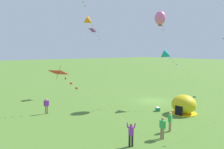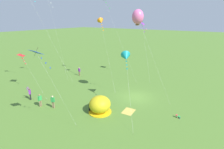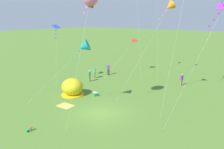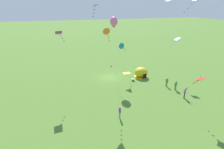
{
  "view_description": "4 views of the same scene",
  "coord_description": "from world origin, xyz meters",
  "px_view_note": "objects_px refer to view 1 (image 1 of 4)",
  "views": [
    {
      "loc": [
        -20.59,
        22.08,
        6.94
      ],
      "look_at": [
        3.21,
        4.54,
        3.7
      ],
      "focal_mm": 35.0,
      "sensor_mm": 36.0,
      "label": 1
    },
    {
      "loc": [
        -21.23,
        -10.24,
        11.03
      ],
      "look_at": [
        -1.21,
        3.42,
        3.18
      ],
      "focal_mm": 28.0,
      "sensor_mm": 36.0,
      "label": 2
    },
    {
      "loc": [
        13.69,
        -15.01,
        9.32
      ],
      "look_at": [
        0.07,
        1.61,
        3.69
      ],
      "focal_mm": 35.0,
      "sensor_mm": 36.0,
      "label": 3
    },
    {
      "loc": [
        9.27,
        32.48,
        14.14
      ],
      "look_at": [
        0.96,
        4.91,
        2.6
      ],
      "focal_mm": 28.0,
      "sensor_mm": 36.0,
      "label": 4
    }
  ],
  "objects_px": {
    "person_watching_sky": "(170,121)",
    "kite_red": "(62,75)",
    "popup_tent": "(184,105)",
    "kite_pink": "(160,18)",
    "kite_orange": "(89,21)",
    "cooler_box": "(158,109)",
    "kite_teal": "(167,55)",
    "person_with_toddler": "(162,127)",
    "toddler_crawling": "(194,96)",
    "person_flying_kite": "(131,133)",
    "kite_green": "(81,0)",
    "person_strolling": "(46,105)",
    "kite_purple": "(94,32)"
  },
  "relations": [
    {
      "from": "popup_tent",
      "to": "person_strolling",
      "type": "height_order",
      "value": "popup_tent"
    },
    {
      "from": "cooler_box",
      "to": "person_strolling",
      "type": "relative_size",
      "value": 0.37
    },
    {
      "from": "cooler_box",
      "to": "kite_red",
      "type": "xyz_separation_m",
      "value": [
        -3.24,
        13.06,
        5.11
      ]
    },
    {
      "from": "kite_purple",
      "to": "kite_teal",
      "type": "bearing_deg",
      "value": -163.8
    },
    {
      "from": "person_flying_kite",
      "to": "kite_red",
      "type": "bearing_deg",
      "value": 65.09
    },
    {
      "from": "cooler_box",
      "to": "kite_purple",
      "type": "relative_size",
      "value": 0.06
    },
    {
      "from": "person_watching_sky",
      "to": "person_flying_kite",
      "type": "height_order",
      "value": "person_flying_kite"
    },
    {
      "from": "popup_tent",
      "to": "toddler_crawling",
      "type": "bearing_deg",
      "value": -63.91
    },
    {
      "from": "popup_tent",
      "to": "kite_green",
      "type": "relative_size",
      "value": 0.2
    },
    {
      "from": "person_watching_sky",
      "to": "kite_teal",
      "type": "xyz_separation_m",
      "value": [
        6.28,
        -6.91,
        5.45
      ]
    },
    {
      "from": "person_strolling",
      "to": "person_with_toddler",
      "type": "xyz_separation_m",
      "value": [
        -12.19,
        -4.94,
        0.0
      ]
    },
    {
      "from": "kite_pink",
      "to": "kite_red",
      "type": "xyz_separation_m",
      "value": [
        -6.23,
        16.5,
        -5.84
      ]
    },
    {
      "from": "kite_orange",
      "to": "kite_purple",
      "type": "bearing_deg",
      "value": -35.52
    },
    {
      "from": "popup_tent",
      "to": "kite_orange",
      "type": "height_order",
      "value": "kite_orange"
    },
    {
      "from": "cooler_box",
      "to": "kite_orange",
      "type": "distance_m",
      "value": 13.26
    },
    {
      "from": "popup_tent",
      "to": "kite_red",
      "type": "xyz_separation_m",
      "value": [
        -0.84,
        14.57,
        4.34
      ]
    },
    {
      "from": "person_strolling",
      "to": "kite_purple",
      "type": "bearing_deg",
      "value": -57.3
    },
    {
      "from": "person_watching_sky",
      "to": "kite_orange",
      "type": "relative_size",
      "value": 0.15
    },
    {
      "from": "person_watching_sky",
      "to": "person_strolling",
      "type": "height_order",
      "value": "same"
    },
    {
      "from": "person_watching_sky",
      "to": "person_with_toddler",
      "type": "relative_size",
      "value": 1.0
    },
    {
      "from": "kite_orange",
      "to": "toddler_crawling",
      "type": "bearing_deg",
      "value": -108.49
    },
    {
      "from": "person_watching_sky",
      "to": "kite_pink",
      "type": "relative_size",
      "value": 0.14
    },
    {
      "from": "kite_purple",
      "to": "cooler_box",
      "type": "bearing_deg",
      "value": -177.59
    },
    {
      "from": "person_watching_sky",
      "to": "kite_red",
      "type": "relative_size",
      "value": 0.23
    },
    {
      "from": "popup_tent",
      "to": "kite_pink",
      "type": "distance_m",
      "value": 11.67
    },
    {
      "from": "popup_tent",
      "to": "person_with_toddler",
      "type": "xyz_separation_m",
      "value": [
        -3.25,
        7.3,
        -0.03
      ]
    },
    {
      "from": "kite_pink",
      "to": "popup_tent",
      "type": "bearing_deg",
      "value": 160.3
    },
    {
      "from": "cooler_box",
      "to": "toddler_crawling",
      "type": "distance_m",
      "value": 9.93
    },
    {
      "from": "cooler_box",
      "to": "person_watching_sky",
      "type": "distance_m",
      "value": 6.46
    },
    {
      "from": "kite_teal",
      "to": "person_watching_sky",
      "type": "bearing_deg",
      "value": 132.24
    },
    {
      "from": "kite_orange",
      "to": "person_strolling",
      "type": "bearing_deg",
      "value": 91.13
    },
    {
      "from": "person_flying_kite",
      "to": "kite_teal",
      "type": "relative_size",
      "value": 0.26
    },
    {
      "from": "person_flying_kite",
      "to": "kite_purple",
      "type": "height_order",
      "value": "kite_purple"
    },
    {
      "from": "kite_red",
      "to": "person_strolling",
      "type": "bearing_deg",
      "value": -13.36
    },
    {
      "from": "popup_tent",
      "to": "cooler_box",
      "type": "bearing_deg",
      "value": 32.01
    },
    {
      "from": "person_flying_kite",
      "to": "kite_teal",
      "type": "height_order",
      "value": "kite_teal"
    },
    {
      "from": "person_with_toddler",
      "to": "toddler_crawling",
      "type": "bearing_deg",
      "value": -64.88
    },
    {
      "from": "toddler_crawling",
      "to": "kite_teal",
      "type": "bearing_deg",
      "value": 93.06
    },
    {
      "from": "cooler_box",
      "to": "person_watching_sky",
      "type": "relative_size",
      "value": 0.37
    },
    {
      "from": "cooler_box",
      "to": "person_flying_kite",
      "type": "bearing_deg",
      "value": 121.0
    },
    {
      "from": "cooler_box",
      "to": "kite_teal",
      "type": "bearing_deg",
      "value": -65.86
    },
    {
      "from": "person_watching_sky",
      "to": "kite_pink",
      "type": "bearing_deg",
      "value": -43.12
    },
    {
      "from": "cooler_box",
      "to": "person_with_toddler",
      "type": "bearing_deg",
      "value": 134.25
    },
    {
      "from": "person_watching_sky",
      "to": "kite_orange",
      "type": "distance_m",
      "value": 15.07
    },
    {
      "from": "toddler_crawling",
      "to": "kite_purple",
      "type": "bearing_deg",
      "value": 42.16
    },
    {
      "from": "toddler_crawling",
      "to": "kite_purple",
      "type": "relative_size",
      "value": 0.05
    },
    {
      "from": "person_watching_sky",
      "to": "kite_purple",
      "type": "xyz_separation_m",
      "value": [
        18.07,
        -3.49,
        8.89
      ]
    },
    {
      "from": "cooler_box",
      "to": "person_watching_sky",
      "type": "height_order",
      "value": "person_watching_sky"
    },
    {
      "from": "person_flying_kite",
      "to": "kite_green",
      "type": "distance_m",
      "value": 18.7
    },
    {
      "from": "cooler_box",
      "to": "kite_pink",
      "type": "bearing_deg",
      "value": -48.95
    }
  ]
}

